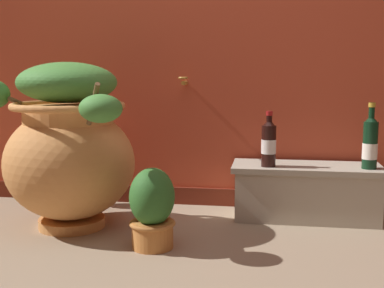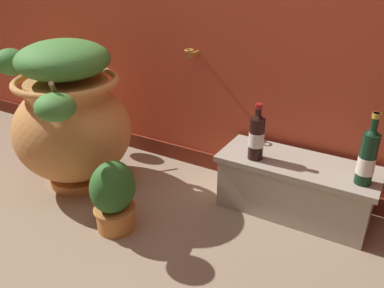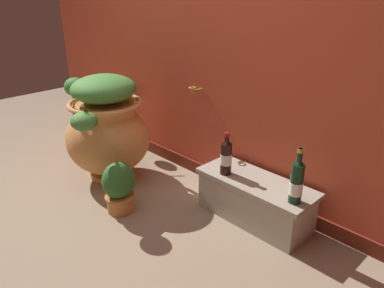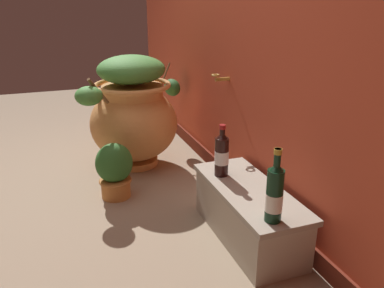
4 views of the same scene
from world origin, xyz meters
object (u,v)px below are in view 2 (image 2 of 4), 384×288
wine_bottle_left (257,135)px  wine_bottle_middle (368,156)px  potted_shrub (114,196)px  terracotta_urn (70,116)px

wine_bottle_left → wine_bottle_middle: bearing=2.0°
wine_bottle_middle → potted_shrub: size_ratio=0.93×
wine_bottle_left → wine_bottle_middle: size_ratio=0.86×
terracotta_urn → potted_shrub: 0.61m
wine_bottle_left → potted_shrub: size_ratio=0.80×
terracotta_urn → wine_bottle_middle: 1.58m
wine_bottle_left → wine_bottle_middle: 0.53m
terracotta_urn → wine_bottle_middle: size_ratio=2.64×
potted_shrub → wine_bottle_left: bearing=45.3°
wine_bottle_middle → potted_shrub: 1.21m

